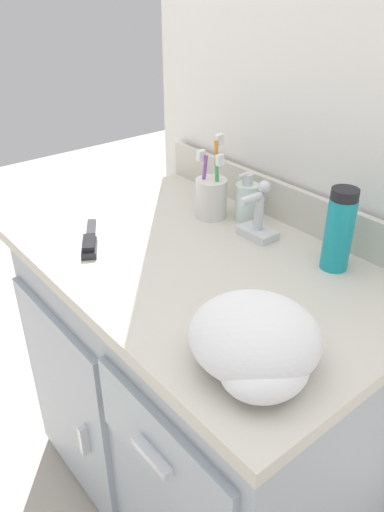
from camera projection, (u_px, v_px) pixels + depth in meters
ground_plane at (200, 481)px, 1.48m from camera, size 6.00×6.00×0.00m
wall_back at (321, 81)px, 1.11m from camera, size 1.08×0.08×2.20m
vanity at (199, 383)px, 1.27m from camera, size 0.90×0.60×0.77m
backsplash at (291, 205)px, 1.22m from camera, size 0.90×0.02×0.10m
sink_faucet at (258, 218)px, 1.16m from camera, size 0.09×0.09×0.14m
toothbrush_cup at (211, 196)px, 1.25m from camera, size 0.08×0.08×0.21m
soap_dispenser at (247, 201)px, 1.24m from camera, size 0.06×0.06×0.13m
shaving_cream_can at (339, 230)px, 1.02m from camera, size 0.06×0.06×0.18m
hairbrush at (90, 242)px, 1.14m from camera, size 0.17×0.12×0.03m
hand_towel at (257, 343)px, 0.77m from camera, size 0.22×0.21×0.11m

